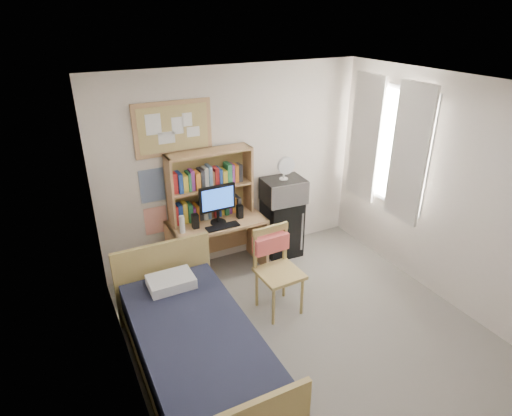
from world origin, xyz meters
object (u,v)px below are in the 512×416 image
monitor (218,205)px  desk_fan (284,169)px  bed (197,354)px  desk (218,247)px  mini_fridge (282,227)px  bulletin_board (173,128)px  microwave (283,190)px  desk_chair (280,273)px  speaker_right (240,212)px  speaker_left (195,221)px

monitor → desk_fan: (1.00, 0.10, 0.27)m
bed → desk: bearing=61.8°
mini_fridge → bulletin_board: bearing=173.8°
desk → microwave: (1.00, 0.04, 0.59)m
bed → microwave: 2.56m
microwave → desk_fan: size_ratio=1.89×
bulletin_board → desk_chair: bulletin_board is taller
desk → bed: desk is taller
monitor → desk: bearing=90.0°
mini_fridge → microwave: microwave is taller
desk → mini_fridge: bearing=3.0°
desk_chair → monitor: size_ratio=2.05×
bed → speaker_right: speaker_right is taller
bulletin_board → bed: bearing=-104.3°
monitor → microwave: 1.00m
bulletin_board → bed: 2.55m
desk_chair → mini_fridge: size_ratio=1.26×
bed → speaker_right: size_ratio=11.70×
monitor → speaker_right: 0.34m
monitor → speaker_left: 0.34m
microwave → desk_fan: bearing=0.0°
bulletin_board → mini_fridge: (1.37, -0.24, -1.51)m
mini_fridge → monitor: 1.17m
bed → monitor: monitor is taller
desk_fan → bulletin_board: bearing=172.9°
bulletin_board → desk_fan: bearing=-10.9°
desk_chair → speaker_left: (-0.62, 1.00, 0.34)m
bulletin_board → mini_fridge: size_ratio=1.16×
bulletin_board → monitor: size_ratio=1.89×
bulletin_board → monitor: bearing=-44.5°
bed → desk_fan: size_ratio=7.09×
speaker_right → mini_fridge: bearing=9.2°
desk_chair → mini_fridge: (0.68, 1.12, -0.10)m
desk_chair → speaker_left: desk_chair is taller
bulletin_board → monitor: 1.05m
mini_fridge → bed: mini_fridge is taller
desk → desk_chair: bearing=-73.7°
desk_chair → bed: size_ratio=0.49×
microwave → bulletin_board: bearing=172.9°
bed → desk_fan: 2.66m
speaker_left → speaker_right: 0.60m
desk_chair → bed: desk_chair is taller
speaker_left → speaker_right: speaker_left is taller
speaker_right → desk_fan: desk_fan is taller
bed → microwave: bearing=41.5°
bulletin_board → desk: bulletin_board is taller
speaker_left → desk_fan: desk_fan is taller
bed → speaker_left: 1.72m
mini_fridge → speaker_right: bearing=-166.4°
microwave → monitor: bearing=-170.3°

